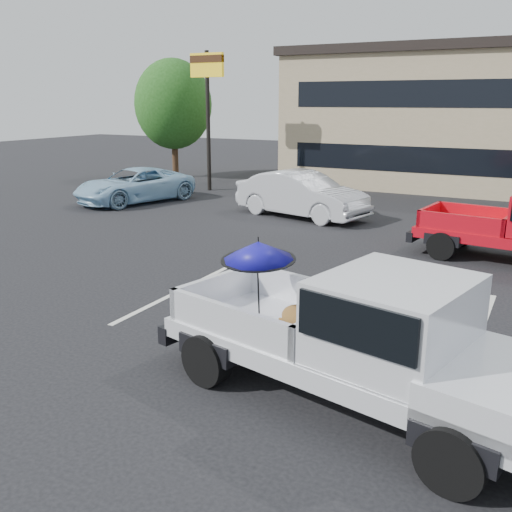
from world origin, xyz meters
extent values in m
plane|color=black|center=(0.00, 0.00, 0.00)|extent=(90.00, 90.00, 0.00)
cube|color=silver|center=(-3.00, 2.00, 0.00)|extent=(0.12, 5.00, 0.01)
cube|color=silver|center=(3.00, 2.00, 0.00)|extent=(0.12, 5.00, 0.01)
cube|color=black|center=(2.00, 17.02, 1.50)|extent=(18.00, 0.08, 1.10)
cylinder|color=black|center=(-10.00, 14.00, 3.00)|extent=(0.18, 0.18, 6.00)
cube|color=yellow|center=(-10.00, 14.00, 5.40)|extent=(1.60, 0.18, 1.00)
cube|color=#381E0C|center=(-10.00, 14.00, 5.65)|extent=(1.60, 0.22, 0.30)
cylinder|color=#332114|center=(-14.00, 17.00, 1.21)|extent=(0.32, 0.32, 2.42)
ellipsoid|color=#1E4C15|center=(-14.00, 17.00, 3.74)|extent=(3.96, 3.96, 4.55)
cylinder|color=black|center=(-0.25, -1.55, 0.38)|extent=(0.80, 0.44, 0.76)
cylinder|color=black|center=(0.17, 0.25, 0.38)|extent=(0.80, 0.44, 0.76)
cylinder|color=black|center=(3.26, -2.36, 0.38)|extent=(0.80, 0.44, 0.76)
cylinder|color=black|center=(3.67, -0.56, 0.38)|extent=(0.80, 0.44, 0.76)
cube|color=white|center=(1.76, -1.07, 0.67)|extent=(5.68, 3.08, 0.28)
cube|color=white|center=(3.71, -1.52, 0.88)|extent=(1.89, 2.21, 0.46)
cube|color=black|center=(-0.92, -0.45, 0.50)|extent=(0.62, 1.95, 0.28)
cube|color=white|center=(2.30, -1.19, 1.35)|extent=(2.02, 2.16, 1.05)
cube|color=black|center=(2.30, -1.19, 1.55)|extent=(1.90, 2.23, 0.55)
cube|color=black|center=(0.35, -0.74, 0.73)|extent=(2.66, 2.31, 0.10)
cube|color=white|center=(0.54, 0.11, 1.03)|extent=(2.26, 0.62, 0.50)
cube|color=white|center=(0.15, -1.59, 1.03)|extent=(2.26, 0.62, 0.50)
cube|color=white|center=(-0.72, -0.49, 1.03)|extent=(0.51, 1.82, 0.50)
cube|color=white|center=(1.42, -0.99, 1.03)|extent=(0.51, 1.82, 0.50)
ellipsoid|color=brown|center=(0.79, -0.69, 0.94)|extent=(0.56, 0.50, 0.32)
cylinder|color=brown|center=(1.02, -0.83, 0.90)|extent=(0.07, 0.07, 0.24)
cylinder|color=brown|center=(1.06, -0.67, 0.90)|extent=(0.07, 0.07, 0.24)
ellipsoid|color=brown|center=(0.95, -0.73, 1.14)|extent=(0.36, 0.33, 0.43)
cylinder|color=red|center=(0.97, -0.74, 1.28)|extent=(0.21, 0.21, 0.04)
sphere|color=brown|center=(1.04, -0.75, 1.38)|extent=(0.23, 0.23, 0.23)
cone|color=black|center=(1.17, -0.78, 1.36)|extent=(0.18, 0.14, 0.11)
cone|color=black|center=(1.01, -0.81, 1.50)|extent=(0.08, 0.08, 0.12)
cone|color=black|center=(1.03, -0.69, 1.50)|extent=(0.08, 0.08, 0.12)
cylinder|color=brown|center=(0.61, -0.65, 0.84)|extent=(0.29, 0.05, 0.10)
cylinder|color=black|center=(0.16, -0.74, 1.31)|extent=(0.02, 0.10, 1.05)
cone|color=#161199|center=(0.16, -0.74, 1.85)|extent=(1.10, 1.12, 0.36)
cylinder|color=black|center=(0.16, -0.74, 2.01)|extent=(0.02, 0.02, 0.10)
cylinder|color=black|center=(0.16, -0.74, 1.72)|extent=(1.10, 1.10, 0.09)
cylinder|color=black|center=(1.49, 6.86, 0.36)|extent=(0.74, 0.35, 0.72)
cylinder|color=black|center=(1.71, 8.58, 0.36)|extent=(0.74, 0.35, 0.72)
cube|color=black|center=(0.76, 7.83, 0.47)|extent=(0.41, 1.85, 0.26)
cube|color=black|center=(1.97, 7.68, 0.69)|extent=(2.37, 2.00, 0.09)
cube|color=red|center=(2.08, 8.49, 0.97)|extent=(2.16, 0.37, 0.47)
cube|color=red|center=(1.87, 6.86, 0.97)|extent=(2.16, 0.37, 0.47)
cube|color=red|center=(0.95, 7.81, 0.97)|extent=(0.32, 1.73, 0.47)
cube|color=red|center=(3.00, 7.54, 0.97)|extent=(0.32, 1.73, 0.47)
imported|color=silver|center=(-3.88, 10.30, 0.79)|extent=(5.04, 2.74, 1.58)
imported|color=#95C1DE|center=(-10.96, 9.94, 0.67)|extent=(3.56, 5.29, 1.35)
camera|label=1|loc=(3.84, -7.81, 3.96)|focal=40.00mm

